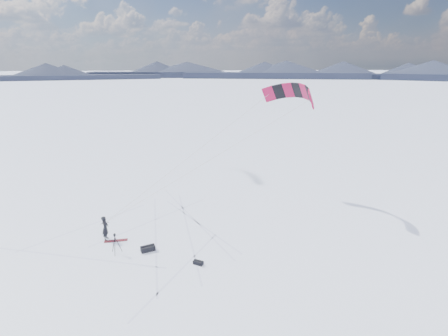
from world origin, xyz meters
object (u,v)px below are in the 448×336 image
object	(u,v)px
tripod	(115,241)
snowkiter	(107,239)
snowboard	(116,241)
gear_bag_b	(198,263)
gear_bag_a	(148,248)

from	to	relation	value
tripod	snowkiter	bearing A→B (deg)	93.34
snowboard	tripod	bearing A→B (deg)	-81.92
snowboard	tripod	xyz separation A→B (m)	(0.14, -1.60, 0.87)
tripod	gear_bag_b	bearing A→B (deg)	-45.08
gear_bag_a	gear_bag_b	xyz separation A→B (m)	(2.91, -2.27, -0.06)
snowkiter	snowboard	xyz separation A→B (m)	(0.63, -0.38, 0.02)
gear_bag_b	snowboard	bearing A→B (deg)	-179.96
tripod	gear_bag_a	distance (m)	2.10
snowkiter	snowboard	world-z (taller)	snowkiter
snowboard	gear_bag_b	world-z (taller)	gear_bag_b
tripod	gear_bag_a	bearing A→B (deg)	-24.42
snowkiter	gear_bag_b	distance (m)	7.20
snowboard	gear_bag_b	bearing A→B (deg)	-36.06
snowkiter	snowboard	bearing A→B (deg)	-112.15
tripod	gear_bag_a	world-z (taller)	tripod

